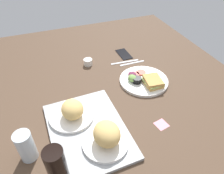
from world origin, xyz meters
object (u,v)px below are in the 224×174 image
Objects in this scene: bread_plate_near at (106,136)px; fork at (132,63)px; plate_with_salad at (144,80)px; espresso_cup at (88,62)px; sticky_note at (161,124)px; serving_tray at (88,130)px; knife at (125,62)px; bread_plate_far at (72,112)px; drinking_glass at (26,146)px; soda_bottle at (59,173)px; cell_phone at (124,54)px.

bread_plate_near reaches higher than fork.
bread_plate_near is 47.62cm from plate_with_salad.
bread_plate_near is 65.04cm from fork.
sticky_note is (-60.67, -18.38, -1.94)cm from espresso_cup.
serving_tray is at bearing 75.83° from sticky_note.
serving_tray reaches higher than knife.
knife is (37.01, -42.95, -4.87)cm from bread_plate_far.
espresso_cup is (42.75, -19.45, -3.12)cm from bread_plate_far.
drinking_glass is at bearing 144.39° from espresso_cup.
soda_bottle is at bearing 56.17° from knife.
plate_with_salad is 2.02× the size of drinking_glass.
sticky_note is (-64.27, 8.40, -0.34)cm from cell_phone.
knife is 55.16cm from sticky_note.
serving_tray is 2.37× the size of knife.
fork is 52.72cm from sticky_note.
drinking_glass is (5.83, 30.93, 1.08)cm from bread_plate_near.
plate_with_salad is at bearing 83.88° from fork.
bread_plate_far is at bearing -18.42° from soda_bottle.
soda_bottle is at bearing 49.32° from fork.
soda_bottle is at bearing -150.33° from drinking_glass.
drinking_glass is 69.34cm from espresso_cup.
serving_tray is 2.30× the size of bread_plate_near.
bread_plate_near is at bearing -150.37° from serving_tray.
soda_bottle is (-18.08, -10.30, 4.78)cm from drinking_glass.
fork is (47.49, -67.76, -6.70)cm from drinking_glass.
cell_phone is (59.83, -67.04, -6.55)cm from drinking_glass.
plate_with_salad is 23.76cm from knife.
fork is at bearing -54.08° from bread_plate_far.
drinking_glass is at bearing 35.57° from fork.
fork is (53.31, -36.83, -5.63)cm from bread_plate_near.
cell_phone is at bearing -36.73° from serving_tray.
fork and knife have the same top height.
fork is at bearing -54.98° from drinking_glass.
bread_plate_far is 65.64cm from cell_phone.
cell_phone is at bearing -36.06° from soda_bottle.
bread_plate_near reaches higher than espresso_cup.
sticky_note is (-51.92, 9.12, -0.19)cm from fork.
espresso_cup is at bearing -24.46° from bread_plate_far.
cell_phone is (55.86, -41.68, -0.40)cm from serving_tray.
fork is at bearing 147.24° from knife.
bread_plate_near is at bearing -59.29° from soda_bottle.
soda_bottle is 4.19× the size of espresso_cup.
fork is at bearing -9.96° from sticky_note.
knife is at bearing -30.24° from bread_plate_near.
bread_plate_near is 0.92× the size of bread_plate_far.
espresso_cup is 0.33× the size of fork.
bread_plate_near is 1.36× the size of cell_phone.
bread_plate_near is at bearing -100.67° from drinking_glass.
drinking_glass is 90.10cm from cell_phone.
bread_plate_far reaches higher than espresso_cup.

